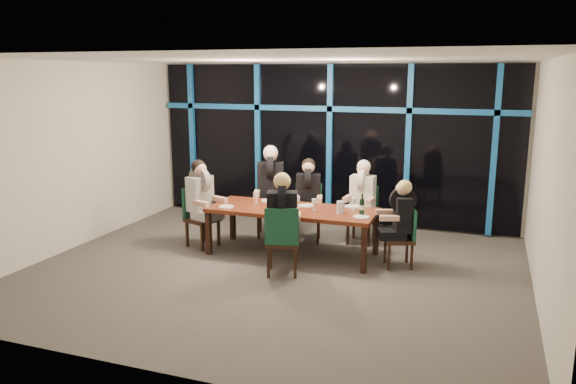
{
  "coord_description": "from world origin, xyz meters",
  "views": [
    {
      "loc": [
        2.81,
        -7.19,
        2.83
      ],
      "look_at": [
        0.0,
        0.6,
        1.05
      ],
      "focal_mm": 35.0,
      "sensor_mm": 36.0,
      "label": 1
    }
  ],
  "objects_px": {
    "water_pitcher": "(340,208)",
    "chair_far_right": "(363,211)",
    "diner_end_right": "(400,211)",
    "diner_far_right": "(362,190)",
    "chair_far_left": "(271,201)",
    "diner_far_mid": "(308,188)",
    "diner_end_left": "(201,191)",
    "chair_end_left": "(199,213)",
    "chair_end_right": "(404,234)",
    "diner_far_left": "(271,178)",
    "chair_far_mid": "(308,209)",
    "diner_near_mid": "(282,208)",
    "dining_table": "(292,213)",
    "wine_bottle": "(362,207)",
    "chair_near_mid": "(282,238)"
  },
  "relations": [
    {
      "from": "dining_table",
      "to": "diner_end_left",
      "type": "distance_m",
      "value": 1.56
    },
    {
      "from": "diner_end_left",
      "to": "chair_far_right",
      "type": "bearing_deg",
      "value": -45.09
    },
    {
      "from": "dining_table",
      "to": "chair_end_left",
      "type": "relative_size",
      "value": 2.65
    },
    {
      "from": "chair_end_left",
      "to": "diner_far_right",
      "type": "bearing_deg",
      "value": -47.84
    },
    {
      "from": "chair_near_mid",
      "to": "diner_far_right",
      "type": "bearing_deg",
      "value": -127.66
    },
    {
      "from": "dining_table",
      "to": "chair_end_right",
      "type": "distance_m",
      "value": 1.74
    },
    {
      "from": "chair_far_left",
      "to": "diner_far_mid",
      "type": "distance_m",
      "value": 0.84
    },
    {
      "from": "diner_far_mid",
      "to": "diner_far_right",
      "type": "height_order",
      "value": "diner_far_mid"
    },
    {
      "from": "diner_far_mid",
      "to": "diner_near_mid",
      "type": "height_order",
      "value": "diner_near_mid"
    },
    {
      "from": "chair_end_left",
      "to": "water_pitcher",
      "type": "relative_size",
      "value": 5.08
    },
    {
      "from": "chair_far_right",
      "to": "chair_end_right",
      "type": "height_order",
      "value": "chair_far_right"
    },
    {
      "from": "chair_far_left",
      "to": "chair_far_mid",
      "type": "distance_m",
      "value": 0.74
    },
    {
      "from": "water_pitcher",
      "to": "chair_far_right",
      "type": "bearing_deg",
      "value": 74.88
    },
    {
      "from": "diner_end_left",
      "to": "chair_far_left",
      "type": "bearing_deg",
      "value": -17.5
    },
    {
      "from": "chair_end_right",
      "to": "diner_end_right",
      "type": "bearing_deg",
      "value": -90.0
    },
    {
      "from": "diner_far_right",
      "to": "diner_far_left",
      "type": "bearing_deg",
      "value": -173.19
    },
    {
      "from": "chair_end_right",
      "to": "diner_end_left",
      "type": "relative_size",
      "value": 0.93
    },
    {
      "from": "dining_table",
      "to": "chair_near_mid",
      "type": "height_order",
      "value": "chair_near_mid"
    },
    {
      "from": "chair_end_left",
      "to": "chair_far_left",
      "type": "bearing_deg",
      "value": -20.87
    },
    {
      "from": "diner_far_left",
      "to": "diner_end_left",
      "type": "xyz_separation_m",
      "value": [
        -0.82,
        -0.97,
        -0.09
      ]
    },
    {
      "from": "chair_far_mid",
      "to": "chair_near_mid",
      "type": "height_order",
      "value": "chair_near_mid"
    },
    {
      "from": "diner_far_mid",
      "to": "diner_near_mid",
      "type": "distance_m",
      "value": 1.63
    },
    {
      "from": "chair_near_mid",
      "to": "diner_far_mid",
      "type": "bearing_deg",
      "value": -101.93
    },
    {
      "from": "diner_far_mid",
      "to": "wine_bottle",
      "type": "distance_m",
      "value": 1.37
    },
    {
      "from": "diner_far_right",
      "to": "chair_far_right",
      "type": "bearing_deg",
      "value": 90.0
    },
    {
      "from": "diner_far_mid",
      "to": "wine_bottle",
      "type": "xyz_separation_m",
      "value": [
        1.1,
        -0.82,
        -0.04
      ]
    },
    {
      "from": "chair_far_mid",
      "to": "chair_end_left",
      "type": "xyz_separation_m",
      "value": [
        -1.6,
        -0.91,
        0.01
      ]
    },
    {
      "from": "chair_far_left",
      "to": "diner_end_right",
      "type": "height_order",
      "value": "diner_end_right"
    },
    {
      "from": "dining_table",
      "to": "diner_far_mid",
      "type": "relative_size",
      "value": 2.76
    },
    {
      "from": "chair_far_right",
      "to": "chair_end_right",
      "type": "distance_m",
      "value": 1.33
    },
    {
      "from": "chair_near_mid",
      "to": "diner_far_left",
      "type": "xyz_separation_m",
      "value": [
        -0.89,
        1.82,
        0.47
      ]
    },
    {
      "from": "dining_table",
      "to": "chair_end_left",
      "type": "bearing_deg",
      "value": -177.56
    },
    {
      "from": "chair_end_left",
      "to": "chair_end_right",
      "type": "bearing_deg",
      "value": -68.86
    },
    {
      "from": "diner_far_left",
      "to": "diner_far_mid",
      "type": "relative_size",
      "value": 1.12
    },
    {
      "from": "chair_far_mid",
      "to": "diner_near_mid",
      "type": "height_order",
      "value": "diner_near_mid"
    },
    {
      "from": "diner_far_right",
      "to": "diner_end_right",
      "type": "xyz_separation_m",
      "value": [
        0.78,
        -0.97,
        -0.06
      ]
    },
    {
      "from": "water_pitcher",
      "to": "diner_far_mid",
      "type": "bearing_deg",
      "value": 122.3
    },
    {
      "from": "chair_far_mid",
      "to": "water_pitcher",
      "type": "bearing_deg",
      "value": -63.81
    },
    {
      "from": "diner_far_mid",
      "to": "dining_table",
      "type": "bearing_deg",
      "value": -105.27
    },
    {
      "from": "diner_end_right",
      "to": "chair_end_right",
      "type": "bearing_deg",
      "value": 90.0
    },
    {
      "from": "chair_far_right",
      "to": "diner_end_left",
      "type": "relative_size",
      "value": 1.0
    },
    {
      "from": "chair_far_mid",
      "to": "diner_near_mid",
      "type": "relative_size",
      "value": 0.98
    },
    {
      "from": "chair_far_right",
      "to": "chair_end_right",
      "type": "bearing_deg",
      "value": -47.44
    },
    {
      "from": "diner_far_left",
      "to": "diner_far_mid",
      "type": "bearing_deg",
      "value": -26.85
    },
    {
      "from": "dining_table",
      "to": "chair_end_right",
      "type": "height_order",
      "value": "chair_end_right"
    },
    {
      "from": "diner_far_left",
      "to": "chair_far_mid",
      "type": "bearing_deg",
      "value": -20.69
    },
    {
      "from": "chair_far_mid",
      "to": "chair_end_right",
      "type": "distance_m",
      "value": 1.92
    },
    {
      "from": "wine_bottle",
      "to": "diner_far_left",
      "type": "bearing_deg",
      "value": 152.85
    },
    {
      "from": "diner_end_right",
      "to": "diner_far_right",
      "type": "bearing_deg",
      "value": -161.41
    },
    {
      "from": "chair_far_mid",
      "to": "diner_far_mid",
      "type": "bearing_deg",
      "value": -90.0
    }
  ]
}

